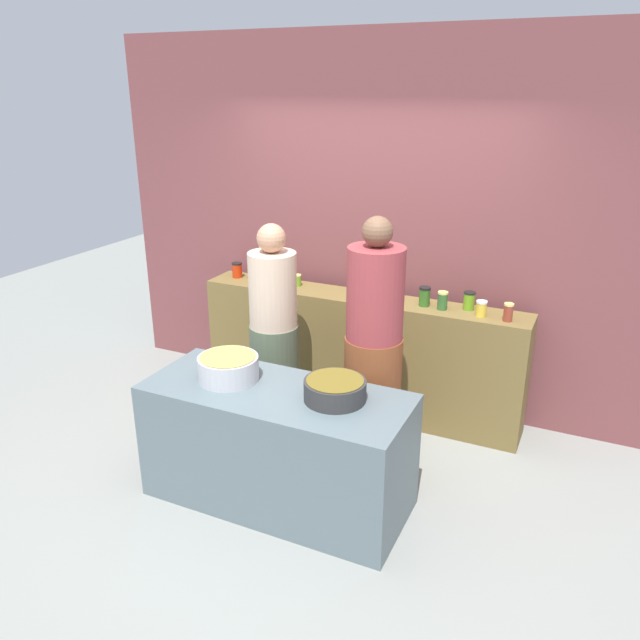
% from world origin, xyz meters
% --- Properties ---
extents(ground, '(12.00, 12.00, 0.00)m').
position_xyz_m(ground, '(0.00, 0.00, 0.00)').
color(ground, gray).
extents(storefront_wall, '(4.80, 0.12, 3.00)m').
position_xyz_m(storefront_wall, '(0.00, 1.45, 1.50)').
color(storefront_wall, brown).
rests_on(storefront_wall, ground).
extents(display_shelf, '(2.70, 0.36, 1.00)m').
position_xyz_m(display_shelf, '(0.00, 1.10, 0.50)').
color(display_shelf, brown).
rests_on(display_shelf, ground).
extents(prep_table, '(1.70, 0.70, 0.80)m').
position_xyz_m(prep_table, '(0.00, -0.30, 0.40)').
color(prep_table, '#526268').
rests_on(prep_table, ground).
extents(preserve_jar_0, '(0.09, 0.09, 0.13)m').
position_xyz_m(preserve_jar_0, '(-1.17, 1.13, 1.06)').
color(preserve_jar_0, '#BA290B').
rests_on(preserve_jar_0, display_shelf).
extents(preserve_jar_1, '(0.09, 0.09, 0.12)m').
position_xyz_m(preserve_jar_1, '(-1.03, 1.16, 1.05)').
color(preserve_jar_1, orange).
rests_on(preserve_jar_1, display_shelf).
extents(preserve_jar_2, '(0.09, 0.09, 0.13)m').
position_xyz_m(preserve_jar_2, '(-0.90, 1.09, 1.06)').
color(preserve_jar_2, '#48175D').
rests_on(preserve_jar_2, display_shelf).
extents(preserve_jar_3, '(0.07, 0.07, 0.10)m').
position_xyz_m(preserve_jar_3, '(-0.58, 1.13, 1.05)').
color(preserve_jar_3, '#60941F').
rests_on(preserve_jar_3, display_shelf).
extents(preserve_jar_4, '(0.08, 0.08, 0.14)m').
position_xyz_m(preserve_jar_4, '(-0.04, 1.14, 1.07)').
color(preserve_jar_4, gold).
rests_on(preserve_jar_4, display_shelf).
extents(preserve_jar_5, '(0.07, 0.07, 0.11)m').
position_xyz_m(preserve_jar_5, '(0.13, 1.17, 1.05)').
color(preserve_jar_5, '#3B5929').
rests_on(preserve_jar_5, display_shelf).
extents(preserve_jar_6, '(0.09, 0.09, 0.15)m').
position_xyz_m(preserve_jar_6, '(0.53, 1.10, 1.07)').
color(preserve_jar_6, '#2E5E1F').
rests_on(preserve_jar_6, display_shelf).
extents(preserve_jar_7, '(0.08, 0.08, 0.14)m').
position_xyz_m(preserve_jar_7, '(0.68, 1.08, 1.07)').
color(preserve_jar_7, '#2E5C2A').
rests_on(preserve_jar_7, display_shelf).
extents(preserve_jar_8, '(0.09, 0.09, 0.14)m').
position_xyz_m(preserve_jar_8, '(0.86, 1.16, 1.07)').
color(preserve_jar_8, '#5E941E').
rests_on(preserve_jar_8, display_shelf).
extents(preserve_jar_9, '(0.08, 0.08, 0.12)m').
position_xyz_m(preserve_jar_9, '(0.97, 1.05, 1.06)').
color(preserve_jar_9, gold).
rests_on(preserve_jar_9, display_shelf).
extents(preserve_jar_10, '(0.07, 0.07, 0.13)m').
position_xyz_m(preserve_jar_10, '(1.17, 1.03, 1.06)').
color(preserve_jar_10, maroon).
rests_on(preserve_jar_10, display_shelf).
extents(cooking_pot_left, '(0.39, 0.39, 0.16)m').
position_xyz_m(cooking_pot_left, '(-0.35, -0.28, 0.88)').
color(cooking_pot_left, '#B7B7BC').
rests_on(cooking_pot_left, prep_table).
extents(cooking_pot_center, '(0.38, 0.38, 0.13)m').
position_xyz_m(cooking_pot_center, '(0.38, -0.25, 0.86)').
color(cooking_pot_center, '#2D2D2D').
rests_on(cooking_pot_center, prep_table).
extents(cook_with_tongs, '(0.37, 0.37, 1.67)m').
position_xyz_m(cook_with_tongs, '(-0.42, 0.44, 0.76)').
color(cook_with_tongs, '#505E48').
rests_on(cook_with_tongs, ground).
extents(cook_in_cap, '(0.39, 0.39, 1.83)m').
position_xyz_m(cook_in_cap, '(0.42, 0.29, 0.83)').
color(cook_in_cap, brown).
rests_on(cook_in_cap, ground).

